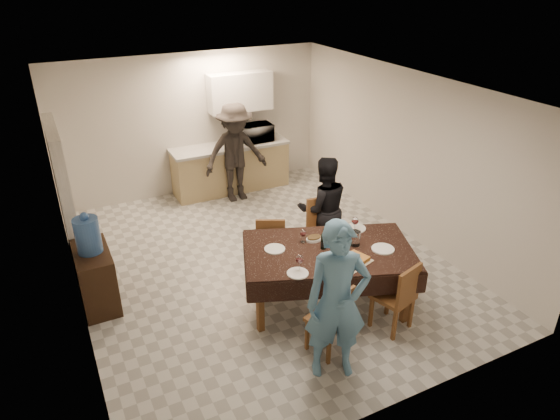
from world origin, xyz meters
The scene contains 33 objects.
floor centered at (0.00, 0.00, 0.00)m, with size 5.00×6.00×0.02m, color beige.
ceiling centered at (0.00, 0.00, 2.60)m, with size 5.00×6.00×0.02m, color white.
wall_back centered at (0.00, 3.00, 1.30)m, with size 5.00×0.02×2.60m, color beige.
wall_front centered at (0.00, -3.00, 1.30)m, with size 5.00×0.02×2.60m, color beige.
wall_left centered at (-2.50, 0.00, 1.30)m, with size 0.02×6.00×2.60m, color beige.
wall_right centered at (2.50, 0.00, 1.30)m, with size 0.02×6.00×2.60m, color beige.
stub_partition centered at (-2.42, 1.20, 1.05)m, with size 0.15×1.40×2.10m, color white.
kitchen_base_cabinet centered at (0.60, 2.68, 0.43)m, with size 2.20×0.60×0.86m, color tan.
kitchen_worktop centered at (0.60, 2.68, 0.89)m, with size 2.24×0.64×0.05m, color #A6A5A0.
upper_cabinet centered at (0.90, 2.82, 1.85)m, with size 1.20×0.34×0.70m, color silver.
dining_table centered at (0.37, -1.26, 0.77)m, with size 2.37×1.88×0.81m.
chair_near_left centered at (-0.08, -2.09, 0.54)m, with size 0.50×0.51×0.48m.
chair_near_right centered at (0.82, -2.09, 0.56)m, with size 0.52×0.53×0.50m.
chair_far_left centered at (-0.08, -0.59, 0.54)m, with size 0.54×0.56×0.48m.
chair_far_right centered at (0.82, -0.60, 0.63)m, with size 0.51×0.51×0.56m.
console centered at (-2.28, 0.06, 0.39)m, with size 0.43×0.85×0.79m, color #321D10.
water_jug centered at (-2.28, 0.06, 1.01)m, with size 0.30×0.30×0.46m, color #3F6FBA.
wine_bottle centered at (0.32, -1.21, 0.95)m, with size 0.07×0.07×0.28m, color black, non-canonical shape.
water_pitcher centered at (0.72, -1.31, 0.91)m, with size 0.12×0.12×0.19m, color white.
savoury_tart centered at (0.47, -1.64, 0.84)m, with size 0.42×0.32×0.05m, color #BD8837.
salad_bowl centered at (0.67, -1.08, 0.85)m, with size 0.18×0.18×0.07m, color white.
mushroom_dish centered at (0.32, -0.98, 0.83)m, with size 0.20×0.20×0.03m, color white.
wine_glass_a centered at (-0.18, -1.51, 0.92)m, with size 0.09×0.09×0.21m, color white, non-canonical shape.
wine_glass_b centered at (0.92, -1.01, 0.92)m, with size 0.09×0.09×0.21m, color white, non-canonical shape.
wine_glass_c centered at (0.17, -0.96, 0.90)m, with size 0.08×0.08×0.18m, color white, non-canonical shape.
plate_near_left centered at (-0.23, -1.56, 0.82)m, with size 0.25×0.25×0.01m, color white.
plate_near_right centered at (0.97, -1.56, 0.82)m, with size 0.28×0.28×0.02m, color white.
plate_far_left centered at (-0.23, -0.96, 0.82)m, with size 0.26×0.26×0.01m, color white.
plate_far_right centered at (0.97, -0.96, 0.82)m, with size 0.28×0.28×0.02m, color white.
microwave centered at (1.15, 2.68, 1.07)m, with size 0.59×0.40×0.33m, color silver.
person_near centered at (-0.18, -2.31, 0.90)m, with size 0.66×0.43×1.81m, color #598DB4.
person_far centered at (0.92, -0.21, 0.79)m, with size 0.77×0.60×1.58m, color black.
person_kitchen centered at (0.53, 2.23, 0.91)m, with size 1.17×0.67×1.82m, color black.
Camera 1 is at (-2.54, -5.73, 4.02)m, focal length 32.00 mm.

